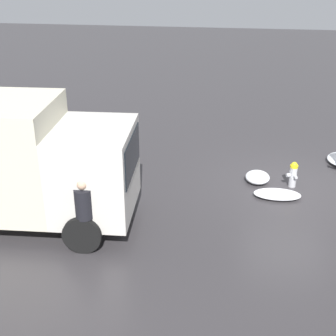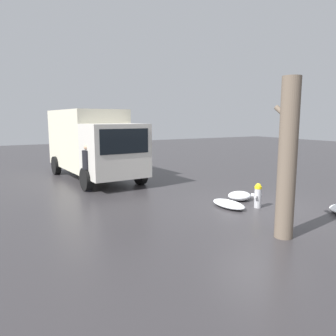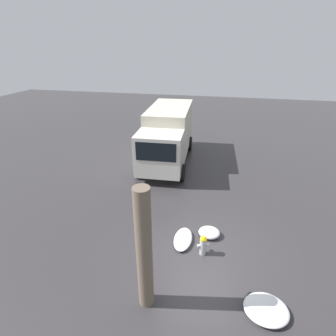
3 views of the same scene
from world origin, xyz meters
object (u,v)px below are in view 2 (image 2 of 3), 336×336
at_px(fire_hydrant, 258,195).
at_px(pedestrian, 88,166).
at_px(tree_trunk, 287,159).
at_px(delivery_truck, 92,142).

relative_size(fire_hydrant, pedestrian, 0.43).
relative_size(fire_hydrant, tree_trunk, 0.21).
xyz_separation_m(tree_trunk, pedestrian, (7.20, 2.54, -0.88)).
distance_m(delivery_truck, pedestrian, 2.92).
xyz_separation_m(fire_hydrant, pedestrian, (5.00, 3.91, 0.59)).
height_order(fire_hydrant, tree_trunk, tree_trunk).
xyz_separation_m(fire_hydrant, tree_trunk, (-2.19, 1.37, 1.47)).
bearing_deg(fire_hydrant, tree_trunk, 127.00).
distance_m(fire_hydrant, pedestrian, 6.37).
xyz_separation_m(fire_hydrant, delivery_truck, (7.65, 2.91, 1.31)).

